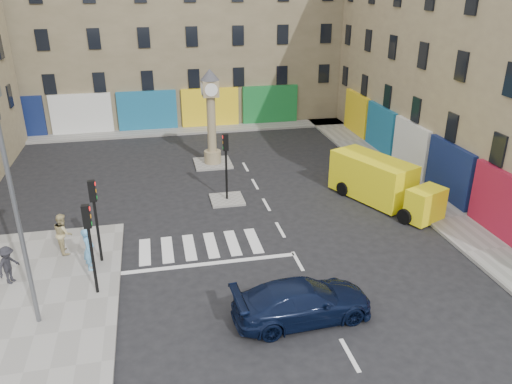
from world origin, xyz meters
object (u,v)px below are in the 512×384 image
object	(u,v)px
traffic_light_island	(226,156)
clock_pillar	(211,111)
pedestrian_tan	(63,233)
traffic_light_left_far	(95,208)
navy_sedan	(303,301)
traffic_light_left_near	(89,236)
pedestrian_blue	(89,249)
yellow_van	(381,182)
lamp_post	(14,202)
pedestrian_dark	(8,265)

from	to	relation	value
traffic_light_island	clock_pillar	xyz separation A→B (m)	(0.00, 6.00, 0.96)
pedestrian_tan	traffic_light_left_far	bearing A→B (deg)	-142.94
navy_sedan	pedestrian_tan	distance (m)	11.07
traffic_light_left_near	traffic_light_left_far	xyz separation A→B (m)	(0.00, 2.40, 0.00)
traffic_light_left_near	pedestrian_blue	size ratio (longest dim) A/B	2.02
navy_sedan	yellow_van	bearing A→B (deg)	-42.90
lamp_post	clock_pillar	distance (m)	17.31
traffic_light_island	pedestrian_tan	world-z (taller)	traffic_light_island
lamp_post	clock_pillar	bearing A→B (deg)	61.65
yellow_van	pedestrian_blue	distance (m)	15.37
traffic_light_island	pedestrian_dark	world-z (taller)	traffic_light_island
traffic_light_left_far	clock_pillar	size ratio (longest dim) A/B	0.61
traffic_light_island	pedestrian_dark	distance (m)	11.73
traffic_light_left_near	navy_sedan	xyz separation A→B (m)	(7.33, -3.01, -1.89)
pedestrian_tan	navy_sedan	bearing A→B (deg)	-144.29
traffic_light_left_near	navy_sedan	distance (m)	8.15
navy_sedan	pedestrian_tan	size ratio (longest dim) A/B	2.76
traffic_light_left_far	navy_sedan	size ratio (longest dim) A/B	0.73
navy_sedan	traffic_light_island	bearing A→B (deg)	1.30
pedestrian_blue	clock_pillar	bearing A→B (deg)	-27.92
clock_pillar	pedestrian_dark	xyz separation A→B (m)	(-9.71, -12.38, -2.60)
yellow_van	traffic_light_left_far	bearing A→B (deg)	170.21
lamp_post	clock_pillar	world-z (taller)	lamp_post
traffic_light_left_near	lamp_post	size ratio (longest dim) A/B	0.45
traffic_light_left_near	lamp_post	distance (m)	3.21
navy_sedan	pedestrian_blue	bearing A→B (deg)	53.64
clock_pillar	pedestrian_tan	distance (m)	13.20
clock_pillar	pedestrian_blue	world-z (taller)	clock_pillar
clock_pillar	yellow_van	xyz separation A→B (m)	(8.15, -7.94, -2.37)
pedestrian_blue	yellow_van	bearing A→B (deg)	-73.56
traffic_light_left_far	pedestrian_tan	bearing A→B (deg)	145.20
traffic_light_left_far	yellow_van	xyz separation A→B (m)	(14.45, 3.46, -1.44)
traffic_light_island	pedestrian_dark	xyz separation A→B (m)	(-9.71, -6.38, -1.64)
traffic_light_island	traffic_light_left_near	bearing A→B (deg)	-128.93
clock_pillar	pedestrian_dark	distance (m)	15.94
lamp_post	pedestrian_blue	world-z (taller)	lamp_post
traffic_light_left_near	traffic_light_island	distance (m)	10.03
traffic_light_left_far	lamp_post	distance (m)	4.77
pedestrian_blue	lamp_post	bearing A→B (deg)	156.37
navy_sedan	pedestrian_dark	bearing A→B (deg)	63.40
pedestrian_tan	pedestrian_dark	xyz separation A→B (m)	(-1.80, -2.10, -0.12)
traffic_light_left_far	pedestrian_tan	distance (m)	2.50
traffic_light_left_near	traffic_light_island	size ratio (longest dim) A/B	1.00
traffic_light_left_near	pedestrian_dark	bearing A→B (deg)	157.37
traffic_light_left_near	clock_pillar	bearing A→B (deg)	65.45
yellow_van	pedestrian_tan	xyz separation A→B (m)	(-16.05, -2.34, -0.11)
navy_sedan	yellow_van	world-z (taller)	yellow_van
clock_pillar	yellow_van	distance (m)	11.62
clock_pillar	pedestrian_dark	world-z (taller)	clock_pillar
traffic_light_left_near	pedestrian_tan	world-z (taller)	traffic_light_left_near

